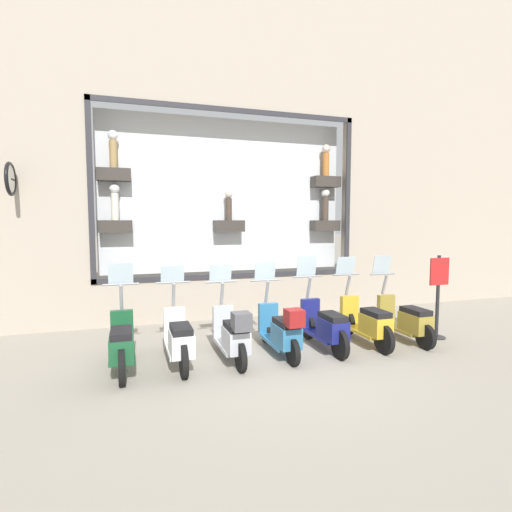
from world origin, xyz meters
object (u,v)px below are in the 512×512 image
(shop_sign_post, at_px, (438,294))
(scooter_silver_4, at_px, (233,335))
(scooter_teal_3, at_px, (282,331))
(scooter_white_5, at_px, (179,340))
(scooter_olive_0, at_px, (406,320))
(scooter_navy_2, at_px, (325,326))
(scooter_yellow_1, at_px, (367,323))
(scooter_green_6, at_px, (122,344))

(shop_sign_post, bearing_deg, scooter_silver_4, 90.59)
(scooter_teal_3, bearing_deg, scooter_white_5, 87.70)
(scooter_olive_0, relative_size, scooter_silver_4, 1.00)
(scooter_teal_3, distance_m, shop_sign_post, 3.45)
(scooter_navy_2, xyz_separation_m, scooter_white_5, (-0.00, 2.67, -0.00))
(scooter_olive_0, xyz_separation_m, scooter_navy_2, (0.00, 1.78, 0.02))
(scooter_teal_3, height_order, shop_sign_post, shop_sign_post)
(scooter_yellow_1, bearing_deg, scooter_olive_0, -90.25)
(scooter_green_6, height_order, shop_sign_post, shop_sign_post)
(scooter_green_6, bearing_deg, scooter_yellow_1, -90.03)
(scooter_olive_0, relative_size, shop_sign_post, 1.06)
(scooter_yellow_1, bearing_deg, scooter_navy_2, 89.96)
(scooter_teal_3, xyz_separation_m, shop_sign_post, (0.05, -3.42, 0.46))
(scooter_yellow_1, xyz_separation_m, scooter_teal_3, (-0.07, 1.78, 0.02))
(scooter_yellow_1, xyz_separation_m, scooter_green_6, (0.00, 4.45, 0.01))
(scooter_navy_2, height_order, scooter_silver_4, scooter_navy_2)
(scooter_olive_0, distance_m, shop_sign_post, 0.89)
(scooter_green_6, bearing_deg, scooter_navy_2, -90.03)
(scooter_silver_4, xyz_separation_m, scooter_green_6, (0.07, 1.78, -0.01))
(scooter_olive_0, relative_size, scooter_yellow_1, 0.99)
(scooter_olive_0, bearing_deg, scooter_white_5, 89.97)
(scooter_yellow_1, bearing_deg, scooter_teal_3, 92.34)
(scooter_teal_3, relative_size, scooter_green_6, 0.99)
(scooter_white_5, bearing_deg, scooter_silver_4, -94.44)
(scooter_white_5, height_order, scooter_green_6, scooter_green_6)
(scooter_navy_2, xyz_separation_m, scooter_green_6, (0.00, 3.56, 0.01))
(scooter_olive_0, bearing_deg, scooter_green_6, 89.93)
(scooter_yellow_1, bearing_deg, scooter_green_6, 89.97)
(scooter_silver_4, height_order, scooter_white_5, scooter_white_5)
(scooter_olive_0, xyz_separation_m, scooter_silver_4, (-0.07, 3.56, 0.04))
(scooter_teal_3, distance_m, scooter_silver_4, 0.89)
(scooter_silver_4, bearing_deg, scooter_white_5, 85.56)
(scooter_navy_2, distance_m, scooter_teal_3, 0.89)
(scooter_olive_0, distance_m, scooter_green_6, 5.34)
(scooter_navy_2, xyz_separation_m, scooter_teal_3, (-0.07, 0.89, 0.02))
(scooter_navy_2, distance_m, scooter_green_6, 3.56)
(scooter_olive_0, xyz_separation_m, shop_sign_post, (-0.02, -0.75, 0.49))
(scooter_silver_4, distance_m, scooter_green_6, 1.78)
(scooter_teal_3, xyz_separation_m, scooter_white_5, (0.07, 1.78, -0.02))
(scooter_navy_2, bearing_deg, scooter_white_5, 90.04)
(scooter_yellow_1, xyz_separation_m, scooter_navy_2, (0.00, 0.89, -0.00))
(scooter_white_5, relative_size, scooter_green_6, 1.00)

